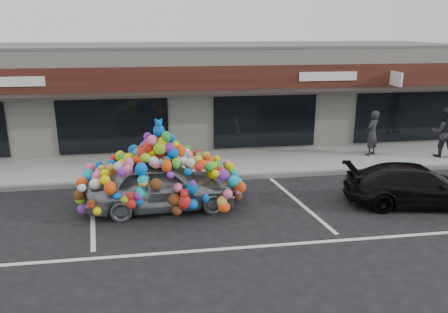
{
  "coord_description": "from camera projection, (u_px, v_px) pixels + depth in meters",
  "views": [
    {
      "loc": [
        -1.22,
        -11.47,
        5.06
      ],
      "look_at": [
        0.71,
        1.4,
        1.17
      ],
      "focal_mm": 35.0,
      "sensor_mm": 36.0,
      "label": 1
    }
  ],
  "objects": [
    {
      "name": "parking_stripe_left",
      "position": [
        93.0,
        214.0,
        12.23
      ],
      "size": [
        0.73,
        4.37,
        0.01
      ],
      "primitive_type": "cube",
      "rotation": [
        0.0,
        0.0,
        0.14
      ],
      "color": "silver",
      "rests_on": "ground"
    },
    {
      "name": "pedestrian_b",
      "position": [
        444.0,
        132.0,
        16.91
      ],
      "size": [
        1.14,
        1.01,
        1.94
      ],
      "primitive_type": "imported",
      "rotation": [
        0.0,
        0.0,
        2.8
      ],
      "color": "black",
      "rests_on": "sidewalk"
    },
    {
      "name": "sidewalk",
      "position": [
        195.0,
        166.0,
        16.26
      ],
      "size": [
        26.0,
        3.0,
        0.15
      ],
      "primitive_type": "cube",
      "color": "gray",
      "rests_on": "ground"
    },
    {
      "name": "kerb",
      "position": [
        199.0,
        179.0,
        14.84
      ],
      "size": [
        26.0,
        0.18,
        0.16
      ],
      "primitive_type": "cube",
      "color": "slate",
      "rests_on": "ground"
    },
    {
      "name": "ground",
      "position": [
        207.0,
        211.0,
        12.49
      ],
      "size": [
        90.0,
        90.0,
        0.0
      ],
      "primitive_type": "plane",
      "color": "black",
      "rests_on": "ground"
    },
    {
      "name": "toy_car",
      "position": [
        161.0,
        179.0,
        12.44
      ],
      "size": [
        3.07,
        4.6,
        2.63
      ],
      "rotation": [
        0.0,
        0.0,
        1.62
      ],
      "color": "#B5B9C0",
      "rests_on": "ground"
    },
    {
      "name": "parking_stripe_mid",
      "position": [
        299.0,
        202.0,
        13.08
      ],
      "size": [
        0.73,
        4.37,
        0.01
      ],
      "primitive_type": "cube",
      "rotation": [
        0.0,
        0.0,
        0.14
      ],
      "color": "silver",
      "rests_on": "ground"
    },
    {
      "name": "black_sedan",
      "position": [
        416.0,
        185.0,
        12.78
      ],
      "size": [
        2.35,
        4.32,
        1.19
      ],
      "primitive_type": "imported",
      "rotation": [
        0.0,
        0.0,
        1.4
      ],
      "color": "black",
      "rests_on": "ground"
    },
    {
      "name": "pedestrian_a",
      "position": [
        372.0,
        133.0,
        17.12
      ],
      "size": [
        0.78,
        0.72,
        1.79
      ],
      "primitive_type": "imported",
      "rotation": [
        0.0,
        0.0,
        3.75
      ],
      "color": "#222328",
      "rests_on": "sidewalk"
    },
    {
      "name": "lane_line",
      "position": [
        299.0,
        243.0,
        10.59
      ],
      "size": [
        14.0,
        0.12,
        0.01
      ],
      "primitive_type": "cube",
      "color": "silver",
      "rests_on": "ground"
    },
    {
      "name": "shop_building",
      "position": [
        186.0,
        93.0,
        19.87
      ],
      "size": [
        24.0,
        7.2,
        4.31
      ],
      "color": "silver",
      "rests_on": "ground"
    }
  ]
}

